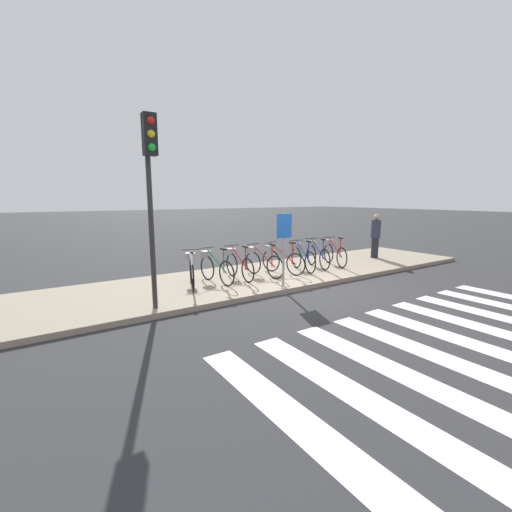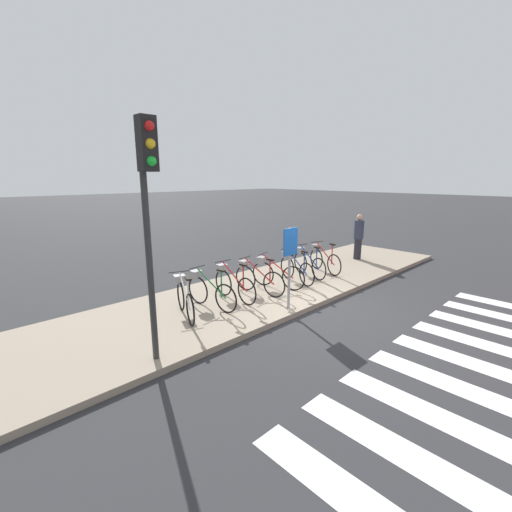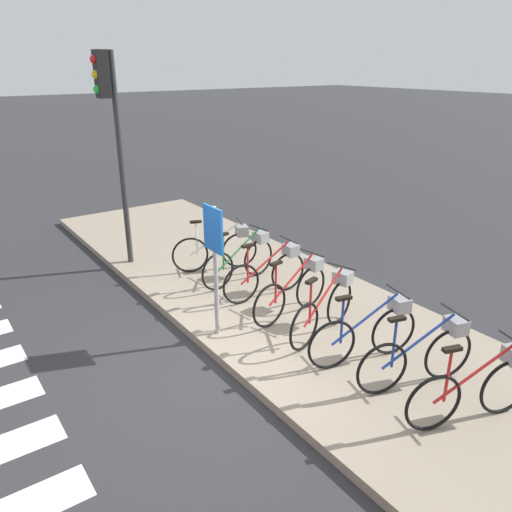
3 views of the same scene
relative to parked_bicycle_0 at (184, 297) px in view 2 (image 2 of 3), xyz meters
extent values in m
plane|color=#2D2D30|center=(2.48, -1.55, -0.55)|extent=(120.00, 120.00, 0.00)
cube|color=gray|center=(2.48, 0.10, -0.49)|extent=(14.68, 3.29, 0.12)
torus|color=black|center=(-0.19, -0.51, -0.10)|extent=(0.26, 0.63, 0.66)
torus|color=black|center=(0.12, 0.33, -0.10)|extent=(0.26, 0.63, 0.66)
cylinder|color=silver|center=(-0.03, -0.09, 0.16)|extent=(0.34, 0.87, 0.55)
cylinder|color=silver|center=(-0.14, -0.40, 0.20)|extent=(0.04, 0.04, 0.59)
cube|color=black|center=(-0.14, -0.40, 0.51)|extent=(0.13, 0.21, 0.04)
cylinder|color=#262626|center=(0.12, 0.33, 0.46)|extent=(0.44, 0.18, 0.02)
cube|color=gray|center=(0.14, 0.38, 0.27)|extent=(0.29, 0.27, 0.18)
torus|color=black|center=(0.73, -0.50, -0.10)|extent=(0.11, 0.66, 0.66)
torus|color=black|center=(0.62, 0.39, -0.10)|extent=(0.11, 0.66, 0.66)
cylinder|color=#267238|center=(0.68, -0.05, 0.16)|extent=(0.14, 0.91, 0.55)
cylinder|color=#267238|center=(0.71, -0.37, 0.20)|extent=(0.04, 0.04, 0.59)
cube|color=black|center=(0.71, -0.37, 0.51)|extent=(0.09, 0.21, 0.04)
cylinder|color=#262626|center=(0.62, 0.39, 0.46)|extent=(0.46, 0.08, 0.02)
cube|color=gray|center=(0.62, 0.44, 0.27)|extent=(0.26, 0.23, 0.18)
torus|color=black|center=(1.37, -0.47, -0.10)|extent=(0.06, 0.66, 0.66)
torus|color=black|center=(1.41, 0.43, -0.10)|extent=(0.06, 0.66, 0.66)
cylinder|color=red|center=(1.39, -0.02, 0.16)|extent=(0.07, 0.92, 0.55)
cylinder|color=red|center=(1.38, -0.34, 0.20)|extent=(0.03, 0.03, 0.59)
cube|color=black|center=(1.38, -0.34, 0.51)|extent=(0.08, 0.20, 0.04)
cylinder|color=#262626|center=(1.41, 0.43, 0.46)|extent=(0.46, 0.04, 0.02)
cube|color=gray|center=(1.41, 0.48, 0.27)|extent=(0.25, 0.21, 0.18)
torus|color=black|center=(2.20, -0.55, -0.10)|extent=(0.14, 0.65, 0.66)
torus|color=black|center=(2.07, 0.34, -0.10)|extent=(0.14, 0.65, 0.66)
cylinder|color=red|center=(2.14, -0.10, 0.16)|extent=(0.17, 0.91, 0.55)
cylinder|color=red|center=(2.19, -0.42, 0.20)|extent=(0.04, 0.04, 0.59)
cube|color=black|center=(2.19, -0.42, 0.51)|extent=(0.10, 0.21, 0.04)
cylinder|color=#262626|center=(2.07, 0.34, 0.46)|extent=(0.46, 0.09, 0.02)
cube|color=gray|center=(2.06, 0.39, 0.27)|extent=(0.27, 0.23, 0.18)
torus|color=black|center=(2.95, -0.54, -0.10)|extent=(0.21, 0.64, 0.66)
torus|color=black|center=(2.70, 0.33, -0.10)|extent=(0.21, 0.64, 0.66)
cylinder|color=red|center=(2.82, -0.10, 0.16)|extent=(0.28, 0.89, 0.55)
cylinder|color=red|center=(2.91, -0.42, 0.20)|extent=(0.04, 0.04, 0.59)
cube|color=black|center=(2.91, -0.42, 0.51)|extent=(0.12, 0.21, 0.04)
cylinder|color=#262626|center=(2.70, 0.33, 0.46)|extent=(0.45, 0.15, 0.02)
cube|color=gray|center=(2.69, 0.38, 0.27)|extent=(0.29, 0.26, 0.18)
torus|color=black|center=(3.48, -0.56, -0.10)|extent=(0.19, 0.65, 0.66)
torus|color=black|center=(3.69, 0.32, -0.10)|extent=(0.19, 0.65, 0.66)
cylinder|color=navy|center=(3.59, -0.12, 0.16)|extent=(0.25, 0.90, 0.55)
cylinder|color=navy|center=(3.51, -0.44, 0.20)|extent=(0.04, 0.04, 0.59)
cube|color=black|center=(3.51, -0.44, 0.51)|extent=(0.11, 0.21, 0.04)
cylinder|color=#262626|center=(3.69, 0.32, 0.46)|extent=(0.45, 0.13, 0.02)
cube|color=gray|center=(3.70, 0.37, 0.27)|extent=(0.28, 0.25, 0.18)
torus|color=black|center=(4.18, -0.45, -0.10)|extent=(0.21, 0.64, 0.66)
torus|color=black|center=(4.42, 0.42, -0.10)|extent=(0.21, 0.64, 0.66)
cylinder|color=navy|center=(4.30, -0.02, 0.16)|extent=(0.28, 0.89, 0.55)
cylinder|color=navy|center=(4.21, -0.33, 0.20)|extent=(0.04, 0.04, 0.59)
cube|color=black|center=(4.21, -0.33, 0.51)|extent=(0.12, 0.21, 0.04)
cylinder|color=#262626|center=(4.42, 0.42, 0.46)|extent=(0.45, 0.15, 0.02)
cube|color=gray|center=(4.43, 0.46, 0.27)|extent=(0.29, 0.26, 0.18)
torus|color=black|center=(4.88, -0.49, -0.10)|extent=(0.24, 0.63, 0.66)
torus|color=black|center=(5.16, 0.36, -0.10)|extent=(0.24, 0.63, 0.66)
cylinder|color=red|center=(5.02, -0.07, 0.16)|extent=(0.31, 0.88, 0.55)
cylinder|color=red|center=(4.92, -0.38, 0.20)|extent=(0.04, 0.04, 0.59)
cube|color=black|center=(4.92, -0.38, 0.51)|extent=(0.13, 0.21, 0.04)
cylinder|color=#262626|center=(5.16, 0.36, 0.46)|extent=(0.44, 0.17, 0.02)
cube|color=gray|center=(5.18, 0.41, 0.27)|extent=(0.29, 0.26, 0.18)
cylinder|color=#23232D|center=(7.33, 0.14, -0.06)|extent=(0.26, 0.26, 0.74)
cylinder|color=#2D3347|center=(7.33, 0.14, 0.64)|extent=(0.34, 0.34, 0.66)
sphere|color=tan|center=(7.33, 0.14, 1.08)|extent=(0.21, 0.21, 0.21)
cylinder|color=#2D2D2D|center=(-1.31, -1.20, 1.43)|extent=(0.10, 0.10, 3.72)
cube|color=black|center=(-1.31, -1.38, 2.92)|extent=(0.24, 0.20, 0.75)
sphere|color=red|center=(-1.31, -1.48, 3.14)|extent=(0.14, 0.14, 0.14)
sphere|color=gold|center=(-1.31, -1.48, 2.91)|extent=(0.14, 0.14, 0.14)
sphere|color=green|center=(-1.31, -1.48, 2.68)|extent=(0.14, 0.14, 0.14)
cylinder|color=#99999E|center=(1.94, -1.25, 0.49)|extent=(0.06, 0.06, 1.82)
cube|color=#1959B2|center=(1.94, -1.27, 1.10)|extent=(0.44, 0.03, 0.60)
camera|label=1|loc=(-3.29, -7.88, 1.78)|focal=24.00mm
camera|label=2|loc=(-3.65, -6.00, 2.47)|focal=24.00mm
camera|label=3|loc=(7.22, -4.34, 3.10)|focal=35.00mm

